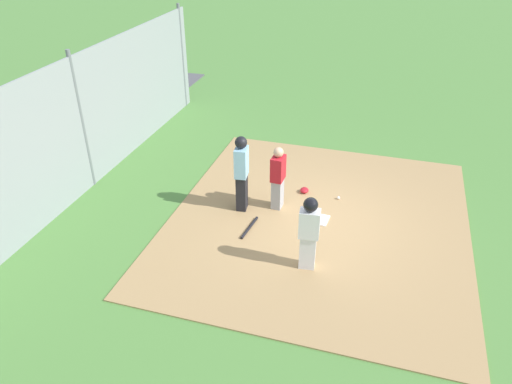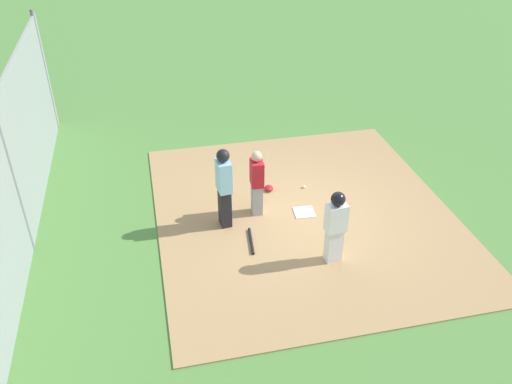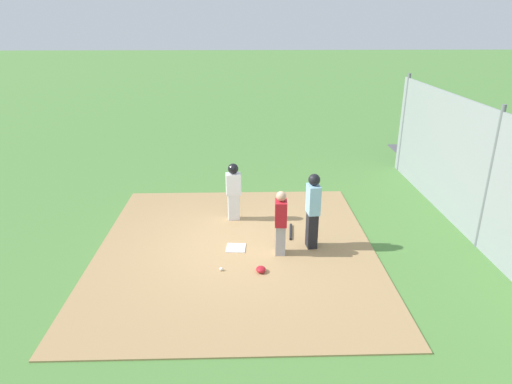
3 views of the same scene
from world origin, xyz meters
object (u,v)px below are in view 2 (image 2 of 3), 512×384
Objects in this scene: runner at (336,223)px; catcher_mask at (269,188)px; catcher at (257,182)px; umpire at (224,186)px; baseball_bat at (251,241)px; baseball at (304,187)px; home_plate at (304,212)px.

runner is 6.44× the size of catcher_mask.
catcher is at bearing -30.29° from catcher_mask.
baseball_bat is (0.73, 0.40, -0.92)m from umpire.
baseball is at bearing 32.31° from catcher.
runner reaches higher than home_plate.
umpire is 2.16× the size of baseball_bat.
home_plate is 0.28× the size of runner.
catcher_mask is (-2.71, -0.61, -0.81)m from runner.
umpire is at bearing -155.11° from catcher.
umpire is 1.24m from baseball_bat.
home_plate is 1.86m from runner.
catcher is 20.39× the size of baseball.
baseball_bat is at bearing -105.54° from catcher.
runner is 1.88m from baseball_bat.
baseball is at bearing -36.96° from baseball_bat.
baseball is (-0.98, 0.30, 0.03)m from home_plate.
home_plate is at bearing -17.01° from baseball.
home_plate is 0.24× the size of umpire.
runner is 2.89m from catcher_mask.
catcher is 0.83m from umpire.
baseball is (-0.73, 1.31, -0.74)m from catcher.
runner is (1.65, 0.07, 0.86)m from home_plate.
catcher_mask is (-1.10, 1.22, -0.89)m from umpire.
baseball reaches higher than baseball_bat.
umpire is 24.29× the size of baseball.
baseball is (-1.76, 1.66, 0.01)m from baseball_bat.
baseball_bat is 3.46× the size of catcher_mask.
home_plate is 0.29× the size of catcher.
baseball_bat is at bearing -43.42° from baseball.
runner is (1.90, 1.08, 0.09)m from catcher.
umpire reaches higher than runner.
catcher is 2.19m from runner.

